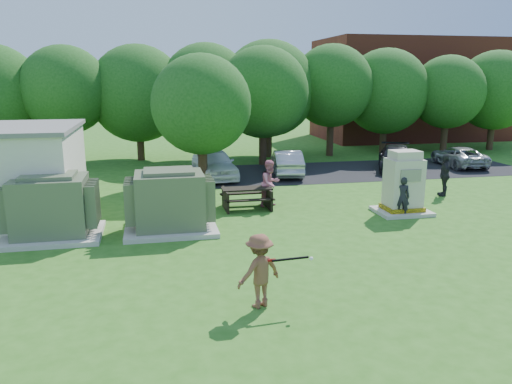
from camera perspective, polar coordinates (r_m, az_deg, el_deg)
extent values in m
plane|color=#2D6619|center=(13.13, 3.61, -9.41)|extent=(120.00, 120.00, 0.00)
cube|color=maroon|center=(44.16, 17.37, 11.12)|extent=(15.00, 8.00, 8.00)
cube|color=#232326|center=(27.66, 10.25, 2.38)|extent=(20.00, 6.00, 0.01)
cube|color=beige|center=(17.23, -22.11, -4.60)|extent=(3.00, 2.40, 0.15)
cube|color=#546044|center=(16.98, -22.39, -1.46)|extent=(2.20, 1.80, 1.80)
cube|color=#546044|center=(16.78, -22.67, 1.72)|extent=(1.60, 1.30, 0.12)
cube|color=#546044|center=(17.26, -26.54, -1.54)|extent=(0.32, 1.50, 1.35)
cube|color=#546044|center=(16.78, -18.14, -1.19)|extent=(0.32, 1.50, 1.35)
cube|color=beige|center=(16.93, -9.69, -4.10)|extent=(3.00, 2.40, 0.15)
cube|color=#556043|center=(16.67, -9.82, -0.90)|extent=(2.20, 1.80, 1.80)
cube|color=#556043|center=(16.47, -9.95, 2.34)|extent=(1.60, 1.30, 0.12)
cube|color=#556043|center=(16.68, -14.18, -1.02)|extent=(0.32, 1.50, 1.35)
cube|color=#556043|center=(16.75, -5.48, -0.61)|extent=(0.32, 1.50, 1.35)
cube|color=beige|center=(19.58, 16.29, -2.13)|extent=(1.95, 1.59, 0.13)
cube|color=yellow|center=(19.54, 16.32, -1.72)|extent=(1.37, 1.11, 0.16)
cube|color=beige|center=(19.33, 16.50, 1.05)|extent=(1.24, 0.97, 1.77)
cube|color=beige|center=(19.15, 16.70, 4.09)|extent=(1.02, 0.80, 0.31)
cube|color=gray|center=(18.82, 17.30, 1.79)|extent=(0.80, 0.04, 0.44)
cube|color=black|center=(19.27, -1.06, 0.39)|extent=(1.93, 0.75, 0.06)
cube|color=black|center=(19.91, -1.38, -0.15)|extent=(1.93, 0.27, 0.05)
cube|color=black|center=(18.78, -0.73, -0.95)|extent=(1.93, 0.27, 0.05)
cube|color=black|center=(19.23, -3.51, -0.88)|extent=(0.09, 1.45, 0.79)
cube|color=black|center=(19.53, 1.35, -0.64)|extent=(0.09, 1.45, 0.79)
imported|color=brown|center=(11.11, 0.39, -9.00)|extent=(1.24, 1.00, 1.68)
imported|color=black|center=(18.89, 16.36, -0.55)|extent=(0.64, 0.53, 1.49)
imported|color=#C6697D|center=(19.60, 1.64, 1.00)|extent=(1.13, 1.06, 1.85)
imported|color=#242328|center=(22.86, 20.74, 1.83)|extent=(0.78, 1.15, 1.81)
imported|color=white|center=(25.29, -4.79, 3.27)|extent=(2.21, 4.54, 1.49)
imported|color=#A5A5A9|center=(26.04, 3.54, 3.38)|extent=(2.00, 4.17, 1.32)
imported|color=black|center=(28.44, 15.75, 3.74)|extent=(3.60, 4.94, 1.33)
imported|color=#A8A9AD|center=(30.87, 22.14, 3.78)|extent=(2.27, 4.25, 1.14)
cylinder|color=black|center=(11.08, 3.96, -7.64)|extent=(0.85, 0.13, 0.06)
cylinder|color=maroon|center=(10.98, 1.68, -7.80)|extent=(0.22, 0.08, 0.06)
sphere|color=white|center=(11.07, 6.33, -7.59)|extent=(0.09, 0.09, 0.09)
cylinder|color=#47301E|center=(31.07, -20.54, 5.52)|extent=(0.44, 0.44, 2.80)
sphere|color=#235B1C|center=(30.86, -20.97, 10.86)|extent=(5.00, 5.00, 5.00)
cylinder|color=#47301E|center=(31.54, -13.06, 5.65)|extent=(0.44, 0.44, 2.30)
sphere|color=#235B1C|center=(31.31, -13.34, 10.90)|extent=(5.80, 5.80, 5.80)
cylinder|color=#47301E|center=(30.78, -5.61, 6.13)|extent=(0.44, 0.44, 2.70)
sphere|color=#235B1C|center=(30.57, -5.74, 11.66)|extent=(5.40, 5.40, 5.40)
cylinder|color=#47301E|center=(32.05, 1.44, 6.27)|extent=(0.44, 0.44, 2.50)
sphere|color=#235B1C|center=(31.84, 1.47, 11.73)|extent=(6.00, 6.00, 6.00)
cylinder|color=#47301E|center=(32.79, 8.47, 6.64)|extent=(0.44, 0.44, 2.90)
sphere|color=#235B1C|center=(32.60, 8.65, 11.90)|extent=(5.20, 5.20, 5.20)
cylinder|color=#47301E|center=(34.93, 14.33, 6.35)|extent=(0.44, 0.44, 2.40)
sphere|color=#235B1C|center=(34.74, 14.60, 11.07)|extent=(5.60, 5.60, 5.60)
cylinder|color=#47301E|center=(36.09, 20.72, 6.28)|extent=(0.44, 0.44, 2.60)
sphere|color=#235B1C|center=(35.91, 21.07, 10.62)|extent=(4.80, 4.80, 4.80)
cylinder|color=#47301E|center=(38.85, 25.26, 6.23)|extent=(0.44, 0.44, 2.50)
sphere|color=#235B1C|center=(38.68, 25.68, 10.44)|extent=(5.40, 5.40, 5.40)
cylinder|color=#47301E|center=(23.61, -6.11, 3.66)|extent=(0.44, 0.44, 2.40)
sphere|color=#235B1C|center=(23.33, -6.26, 9.93)|extent=(4.60, 4.60, 4.60)
cylinder|color=#47301E|center=(29.11, 0.77, 5.70)|extent=(0.44, 0.44, 2.60)
sphere|color=#235B1C|center=(28.89, 0.79, 11.33)|extent=(5.20, 5.20, 5.20)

